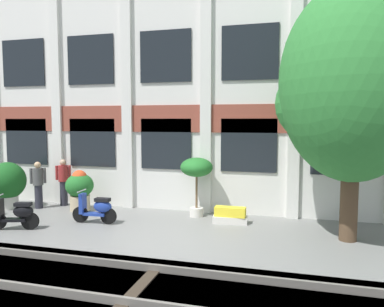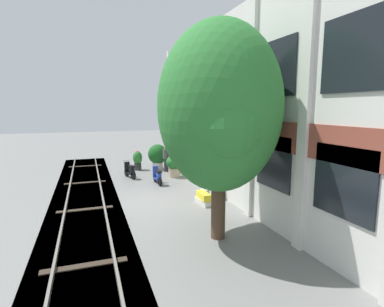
% 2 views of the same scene
% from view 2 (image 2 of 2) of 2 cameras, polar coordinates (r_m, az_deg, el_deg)
% --- Properties ---
extents(ground_plane, '(80.00, 80.00, 0.00)m').
position_cam_2_polar(ground_plane, '(13.02, -7.02, -9.05)').
color(ground_plane, slate).
extents(apartment_facade, '(17.00, 0.64, 7.74)m').
position_cam_2_polar(apartment_facade, '(13.44, 6.21, 8.22)').
color(apartment_facade, silver).
rests_on(apartment_facade, ground).
extents(rail_tracks, '(24.64, 2.80, 0.43)m').
position_cam_2_polar(rail_tracks, '(12.80, -19.65, -10.46)').
color(rail_tracks, '#423F3A').
rests_on(rail_tracks, ground).
extents(broadleaf_tree, '(3.78, 3.60, 6.44)m').
position_cam_2_polar(broadleaf_tree, '(8.78, 5.27, 8.00)').
color(broadleaf_tree, '#4C3826').
rests_on(broadleaf_tree, ground).
extents(potted_plant_square_trough, '(1.04, 0.46, 0.49)m').
position_cam_2_polar(potted_plant_square_trough, '(12.54, 2.21, -8.58)').
color(potted_plant_square_trough, beige).
rests_on(potted_plant_square_trough, ground).
extents(potted_plant_fluted_column, '(0.93, 0.93, 1.38)m').
position_cam_2_polar(potted_plant_fluted_column, '(17.24, -3.40, -1.97)').
color(potted_plant_fluted_column, tan).
rests_on(potted_plant_fluted_column, ground).
extents(potted_plant_ribbed_drum, '(0.59, 0.59, 1.24)m').
position_cam_2_polar(potted_plant_ribbed_drum, '(19.44, -10.33, -1.08)').
color(potted_plant_ribbed_drum, '#333333').
rests_on(potted_plant_ribbed_drum, ground).
extents(potted_plant_glazed_jar, '(1.25, 1.25, 1.61)m').
position_cam_2_polar(potted_plant_glazed_jar, '(19.60, -6.55, -0.31)').
color(potted_plant_glazed_jar, beige).
rests_on(potted_plant_glazed_jar, ground).
extents(potted_plant_low_pan, '(1.02, 1.02, 1.88)m').
position_cam_2_polar(potted_plant_low_pan, '(13.49, 2.49, -1.97)').
color(potted_plant_low_pan, beige).
rests_on(potted_plant_low_pan, ground).
extents(scooter_near_curb, '(1.35, 0.64, 0.98)m').
position_cam_2_polar(scooter_near_curb, '(17.28, -11.66, -3.22)').
color(scooter_near_curb, black).
rests_on(scooter_near_curb, ground).
extents(scooter_second_parked, '(1.38, 0.50, 0.98)m').
position_cam_2_polar(scooter_second_parked, '(15.72, -6.53, -4.29)').
color(scooter_second_parked, black).
rests_on(scooter_second_parked, ground).
extents(resident_by_doorway, '(0.46, 0.34, 1.62)m').
position_cam_2_polar(resident_by_doorway, '(18.68, -4.98, -0.83)').
color(resident_by_doorway, '#282833').
rests_on(resident_by_doorway, ground).
extents(resident_watching_tracks, '(0.48, 0.34, 1.66)m').
position_cam_2_polar(resident_watching_tracks, '(18.28, -2.69, -0.94)').
color(resident_watching_tracks, '#282833').
rests_on(resident_watching_tracks, ground).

